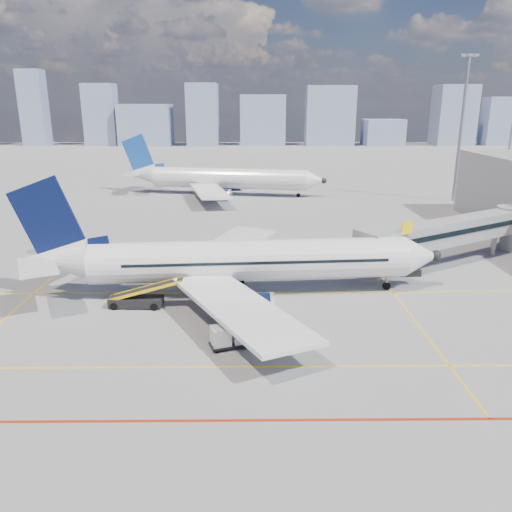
{
  "coord_description": "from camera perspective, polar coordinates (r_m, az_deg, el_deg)",
  "views": [
    {
      "loc": [
        0.52,
        -36.15,
        16.98
      ],
      "look_at": [
        0.95,
        6.75,
        4.0
      ],
      "focal_mm": 35.0,
      "sensor_mm": 36.0,
      "label": 1
    }
  ],
  "objects": [
    {
      "name": "ramp_worker",
      "position": [
        36.32,
        4.56,
        -9.61
      ],
      "size": [
        0.42,
        0.62,
        1.68
      ],
      "primitive_type": "imported",
      "rotation": [
        0.0,
        0.0,
        1.6
      ],
      "color": "#F4FD1A",
      "rests_on": "ground"
    },
    {
      "name": "apron_markings",
      "position": [
        36.45,
        -2.27,
        -10.94
      ],
      "size": [
        90.0,
        35.12,
        0.01
      ],
      "color": "yellow",
      "rests_on": "ground"
    },
    {
      "name": "cargo_dolly",
      "position": [
        36.8,
        -2.89,
        -9.05
      ],
      "size": [
        3.37,
        2.3,
        1.7
      ],
      "rotation": [
        0.0,
        0.0,
        0.33
      ],
      "color": "black",
      "rests_on": "ground"
    },
    {
      "name": "jet_bridge",
      "position": [
        59.32,
        22.27,
        2.66
      ],
      "size": [
        23.55,
        15.78,
        6.3
      ],
      "color": "gray",
      "rests_on": "ground"
    },
    {
      "name": "baggage_tug",
      "position": [
        38.99,
        1.39,
        -7.76
      ],
      "size": [
        2.46,
        1.73,
        1.58
      ],
      "rotation": [
        0.0,
        0.0,
        -0.17
      ],
      "color": "silver",
      "rests_on": "ground"
    },
    {
      "name": "distant_skyline",
      "position": [
        226.26,
        -1.81,
        15.43
      ],
      "size": [
        243.64,
        15.85,
        31.76
      ],
      "color": "#7784A5",
      "rests_on": "ground"
    },
    {
      "name": "belt_loader",
      "position": [
        45.05,
        -13.34,
        -4.83
      ],
      "size": [
        6.66,
        2.01,
        2.7
      ],
      "rotation": [
        0.0,
        0.0,
        -0.05
      ],
      "color": "black",
      "rests_on": "ground"
    },
    {
      "name": "ground",
      "position": [
        39.94,
        -1.28,
        -8.33
      ],
      "size": [
        420.0,
        420.0,
        0.0
      ],
      "primitive_type": "plane",
      "color": "gray",
      "rests_on": "ground"
    },
    {
      "name": "floodlight_mast_ne",
      "position": [
        98.61,
        22.43,
        13.64
      ],
      "size": [
        3.2,
        0.61,
        25.45
      ],
      "color": "gray",
      "rests_on": "ground"
    },
    {
      "name": "second_aircraft",
      "position": [
        99.39,
        -4.1,
        8.83
      ],
      "size": [
        40.52,
        35.0,
        11.91
      ],
      "rotation": [
        0.0,
        0.0,
        -0.19
      ],
      "color": "silver",
      "rests_on": "ground"
    },
    {
      "name": "main_aircraft",
      "position": [
        45.94,
        -2.71,
        -0.61
      ],
      "size": [
        39.03,
        33.98,
        11.39
      ],
      "rotation": [
        0.0,
        0.0,
        0.07
      ],
      "color": "silver",
      "rests_on": "ground"
    }
  ]
}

